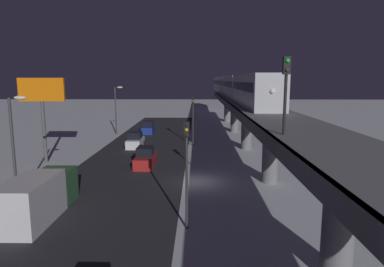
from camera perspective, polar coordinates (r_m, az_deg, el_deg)
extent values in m
plane|color=silver|center=(29.38, 0.13, -8.16)|extent=(240.00, 240.00, 0.00)
cube|color=#28282D|center=(30.13, -12.08, -7.91)|extent=(11.00, 98.00, 0.01)
cube|color=slate|center=(28.91, 13.37, 2.45)|extent=(5.00, 98.00, 0.80)
cube|color=#38383D|center=(28.49, 8.68, 2.50)|extent=(0.24, 96.04, 0.80)
cylinder|color=slate|center=(70.59, 6.02, 4.08)|extent=(1.40, 1.40, 5.09)
cylinder|color=slate|center=(56.73, 7.25, 2.82)|extent=(1.40, 1.40, 5.09)
cylinder|color=slate|center=(42.95, 9.26, 0.75)|extent=(1.40, 1.40, 5.09)
cylinder|color=slate|center=(29.38, 13.16, -3.26)|extent=(1.40, 1.40, 5.09)
cylinder|color=slate|center=(16.56, 23.59, -13.63)|extent=(1.40, 1.40, 5.09)
cube|color=#B7BABF|center=(37.79, 10.50, 7.27)|extent=(2.90, 18.00, 3.40)
cube|color=black|center=(37.78, 10.52, 7.88)|extent=(2.94, 16.20, 0.90)
cube|color=#B7BABF|center=(56.22, 7.38, 7.92)|extent=(2.90, 18.00, 3.40)
cube|color=black|center=(56.21, 7.38, 8.33)|extent=(2.94, 16.20, 0.90)
cube|color=#B7BABF|center=(74.73, 5.79, 8.24)|extent=(2.90, 18.00, 3.40)
cube|color=black|center=(74.72, 5.80, 8.55)|extent=(2.94, 16.20, 0.90)
cube|color=#B7BABF|center=(93.27, 4.84, 8.43)|extent=(2.90, 18.00, 3.40)
cube|color=black|center=(93.27, 4.84, 8.68)|extent=(2.94, 16.20, 0.90)
sphere|color=white|center=(28.90, 13.47, 6.97)|extent=(0.44, 0.44, 0.44)
cylinder|color=black|center=(18.04, 15.46, 4.85)|extent=(0.16, 0.16, 3.20)
cube|color=black|center=(18.01, 15.73, 11.04)|extent=(0.36, 0.28, 0.90)
sphere|color=#19F23F|center=(17.87, 15.89, 11.79)|extent=(0.22, 0.22, 0.22)
sphere|color=#333333|center=(17.85, 15.83, 10.32)|extent=(0.22, 0.22, 0.22)
cube|color=silver|center=(44.52, -9.56, -1.57)|extent=(1.80, 4.17, 1.10)
cube|color=black|center=(44.35, -9.60, -0.32)|extent=(1.58, 2.00, 0.87)
cylinder|color=black|center=(43.17, -8.75, -2.20)|extent=(0.20, 0.64, 0.64)
cylinder|color=black|center=(43.49, -10.97, -2.18)|extent=(0.20, 0.64, 0.64)
cylinder|color=black|center=(45.67, -8.21, -1.56)|extent=(0.20, 0.64, 0.64)
cylinder|color=black|center=(45.98, -10.31, -1.55)|extent=(0.20, 0.64, 0.64)
cube|color=#A51E1E|center=(34.78, -7.89, -4.55)|extent=(1.80, 4.54, 1.10)
cube|color=black|center=(34.56, -7.92, -2.97)|extent=(1.58, 2.18, 0.87)
cube|color=navy|center=(55.88, -7.40, 0.66)|extent=(1.80, 4.37, 1.10)
cube|color=black|center=(55.74, -7.42, 1.66)|extent=(1.58, 2.10, 0.87)
cube|color=#2D6038|center=(26.36, -21.90, -8.16)|extent=(2.30, 2.20, 2.40)
cube|color=silver|center=(23.03, -25.62, -10.37)|extent=(2.40, 5.00, 2.80)
cylinder|color=#2D2D2D|center=(19.75, -0.90, -8.52)|extent=(0.16, 0.16, 5.50)
cube|color=black|center=(19.02, -0.92, 0.70)|extent=(0.32, 0.32, 0.90)
sphere|color=black|center=(18.80, -0.94, 1.53)|extent=(0.20, 0.20, 0.20)
sphere|color=yellow|center=(18.84, -0.94, 0.62)|extent=(0.20, 0.20, 0.20)
sphere|color=black|center=(18.89, -0.94, -0.28)|extent=(0.20, 0.20, 0.20)
cylinder|color=#2D2D2D|center=(44.60, 0.16, 1.44)|extent=(0.16, 0.16, 5.50)
cube|color=black|center=(44.29, 0.16, 5.54)|extent=(0.32, 0.32, 0.90)
sphere|color=black|center=(44.09, 0.16, 5.92)|extent=(0.20, 0.20, 0.20)
sphere|color=yellow|center=(44.11, 0.16, 5.53)|extent=(0.20, 0.20, 0.20)
sphere|color=black|center=(44.13, 0.16, 5.14)|extent=(0.20, 0.20, 0.20)
cylinder|color=#4C4C51|center=(38.72, -23.74, 0.22)|extent=(0.36, 0.36, 6.50)
cube|color=orange|center=(38.35, -24.17, 6.80)|extent=(4.80, 0.30, 2.40)
cylinder|color=#38383D|center=(26.94, -28.00, -2.62)|extent=(0.20, 0.20, 7.50)
ellipsoid|color=#F4E5B2|center=(26.11, -27.07, 5.43)|extent=(0.90, 0.44, 0.30)
cylinder|color=#38383D|center=(54.85, -12.80, 3.71)|extent=(0.20, 0.20, 7.50)
ellipsoid|color=#F4E5B2|center=(54.45, -12.11, 7.65)|extent=(0.90, 0.44, 0.30)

